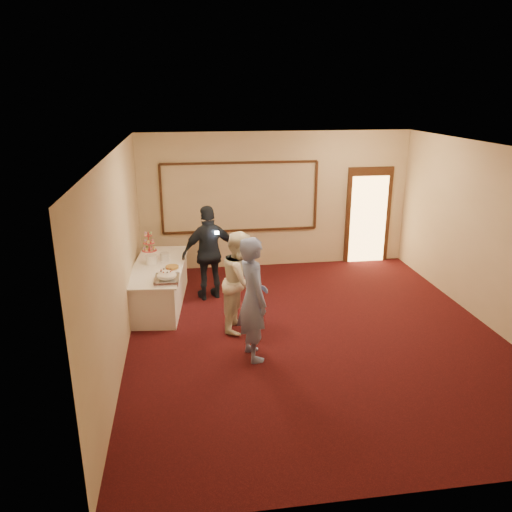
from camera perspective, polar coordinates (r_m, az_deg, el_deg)
The scene contains 14 objects.
floor at distance 8.39m, azimuth 6.62°, elevation -8.75°, with size 7.00×7.00×0.00m, color black.
room_walls at distance 7.69m, azimuth 7.17°, elevation 4.82°, with size 6.04×7.04×3.02m.
wall_molding at distance 10.96m, azimuth -1.82°, elevation 6.72°, with size 3.45×0.04×1.55m.
doorway at distance 11.76m, azimuth 12.68°, elevation 4.49°, with size 1.05×0.07×2.20m.
buffet_table at distance 9.45m, azimuth -10.96°, elevation -3.22°, with size 1.15×2.43×0.77m.
pavlova_tray at distance 8.45m, azimuth -10.17°, elevation -2.37°, with size 0.41×0.57×0.20m.
cupcake_stand at distance 10.15m, azimuth -12.14°, elevation 1.42°, with size 0.29×0.29×0.43m.
plate_stack_a at distance 9.37m, azimuth -11.87°, elevation -0.40°, with size 0.21×0.21×0.17m.
plate_stack_b at distance 9.53m, azimuth -10.39°, elevation -0.07°, with size 0.17×0.17×0.15m.
tart at distance 9.06m, azimuth -9.57°, elevation -1.31°, with size 0.27×0.27×0.06m.
man at distance 7.26m, azimuth -0.34°, elevation -4.92°, with size 0.68×0.45×1.87m, color #7F94D6.
woman at distance 8.20m, azimuth -1.73°, elevation -2.88°, with size 0.82×0.64×1.68m, color white.
guest at distance 9.43m, azimuth -5.33°, elevation 0.36°, with size 1.06×0.44×1.81m, color black.
camera_flash at distance 9.11m, azimuth -4.50°, elevation 2.67°, with size 0.07×0.04×0.05m, color white.
Camera 1 is at (-2.04, -7.20, 3.80)m, focal length 35.00 mm.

